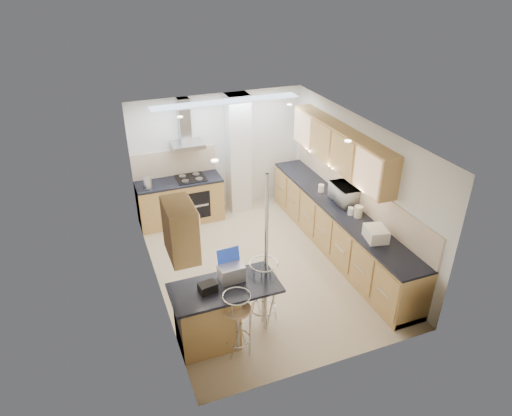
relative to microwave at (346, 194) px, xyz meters
name	(u,v)px	position (x,y,z in m)	size (l,w,h in m)	color
ground	(262,266)	(-1.66, -0.11, -1.09)	(4.80, 4.80, 0.00)	tan
room_shell	(272,176)	(-1.34, 0.27, 0.46)	(3.64, 4.84, 2.51)	white
right_counter	(338,228)	(-0.16, -0.11, -0.62)	(0.63, 4.40, 0.92)	#A98343
back_counter	(180,201)	(-2.61, 1.99, -0.62)	(1.70, 0.63, 0.92)	#A98343
peninsula	(226,313)	(-2.79, -1.56, -0.61)	(1.47, 0.72, 0.94)	#A98343
microwave	(346,194)	(0.00, 0.00, 0.00)	(0.60, 0.41, 0.33)	silver
laptop	(231,273)	(-2.65, -1.44, -0.03)	(0.33, 0.25, 0.23)	#9C9DA3
bag	(208,287)	(-3.02, -1.56, -0.08)	(0.23, 0.17, 0.13)	black
bar_stool_near	(237,324)	(-2.71, -1.83, -0.59)	(0.40, 0.40, 0.99)	tan
bar_stool_end	(263,292)	(-2.16, -1.39, -0.55)	(0.44, 0.44, 1.07)	tan
jar_a	(336,195)	(-0.11, 0.13, -0.07)	(0.12, 0.12, 0.19)	white
jar_b	(321,188)	(-0.21, 0.53, -0.09)	(0.11, 0.11, 0.14)	white
jar_c	(358,212)	(-0.08, -0.56, -0.06)	(0.14, 0.14, 0.20)	beige
jar_d	(351,211)	(-0.15, -0.44, -0.10)	(0.10, 0.10, 0.13)	silver
bread_bin	(376,234)	(-0.21, -1.26, -0.06)	(0.30, 0.38, 0.20)	white
kettle	(148,183)	(-3.23, 1.83, -0.05)	(0.16, 0.16, 0.23)	#A8ABAD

